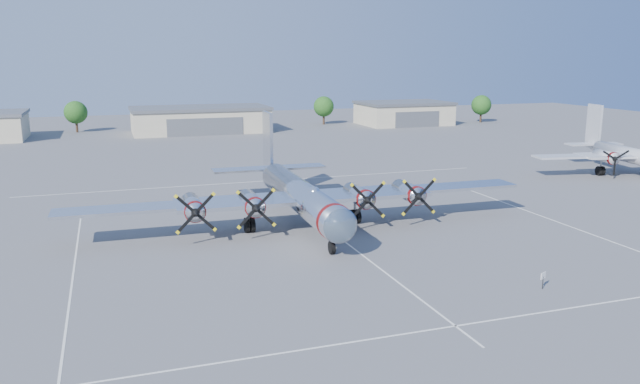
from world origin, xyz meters
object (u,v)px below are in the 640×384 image
object	(u,v)px
tree_east	(324,107)
tree_far_east	(481,105)
hangar_center	(200,119)
tree_west	(76,112)
twin_engine_east	(624,173)
info_placard	(543,277)
main_bomber_b29	(298,223)
hangar_east	(404,113)

from	to	relation	value
tree_east	tree_far_east	xyz separation A→B (m)	(38.00, -8.00, 0.00)
hangar_center	tree_east	bearing A→B (deg)	11.38
tree_east	tree_west	bearing A→B (deg)	177.92
twin_engine_east	hangar_center	bearing A→B (deg)	135.33
tree_east	info_placard	size ratio (longest dim) A/B	5.54
main_bomber_b29	info_placard	size ratio (longest dim) A/B	36.42
tree_far_east	hangar_center	bearing A→B (deg)	178.35
hangar_east	tree_far_east	distance (m)	20.15
tree_west	tree_east	bearing A→B (deg)	-2.08
tree_east	info_placard	world-z (taller)	tree_east
hangar_center	info_placard	distance (m)	100.97
hangar_center	main_bomber_b29	distance (m)	78.30
tree_east	main_bomber_b29	distance (m)	90.23
main_bomber_b29	hangar_center	bearing A→B (deg)	89.95
tree_east	main_bomber_b29	bearing A→B (deg)	-110.79
main_bomber_b29	twin_engine_east	bearing A→B (deg)	13.41
tree_west	twin_engine_east	distance (m)	105.42
tree_east	main_bomber_b29	world-z (taller)	tree_east
hangar_east	twin_engine_east	world-z (taller)	hangar_east
hangar_center	main_bomber_b29	xyz separation A→B (m)	(-1.99, -78.23, -2.71)
tree_west	tree_far_east	bearing A→B (deg)	-6.14
hangar_center	info_placard	world-z (taller)	hangar_center
tree_far_east	twin_engine_east	world-z (taller)	tree_far_east
tree_east	tree_far_east	distance (m)	38.83
twin_engine_east	info_placard	size ratio (longest dim) A/B	23.30
tree_east	hangar_east	bearing A→B (deg)	-18.54
hangar_east	tree_far_east	size ratio (longest dim) A/B	3.10
hangar_east	twin_engine_east	xyz separation A→B (m)	(0.40, -67.51, -2.71)
hangar_east	twin_engine_east	distance (m)	67.56
tree_east	twin_engine_east	distance (m)	75.93
hangar_center	info_placard	bearing A→B (deg)	-84.94
tree_far_east	main_bomber_b29	bearing A→B (deg)	-132.54
main_bomber_b29	info_placard	xyz separation A→B (m)	(10.89, -22.33, 0.84)
hangar_center	tree_far_east	bearing A→B (deg)	-1.65
hangar_center	tree_east	size ratio (longest dim) A/B	4.31
tree_far_east	main_bomber_b29	world-z (taller)	tree_far_east
hangar_center	hangar_east	world-z (taller)	same
tree_far_east	info_placard	xyz separation A→B (m)	(-59.10, -98.59, -3.38)
twin_engine_east	hangar_east	bearing A→B (deg)	100.03
main_bomber_b29	hangar_east	bearing A→B (deg)	58.82
hangar_east	tree_west	size ratio (longest dim) A/B	3.10
hangar_east	tree_far_east	xyz separation A→B (m)	(20.00, -1.96, 1.51)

